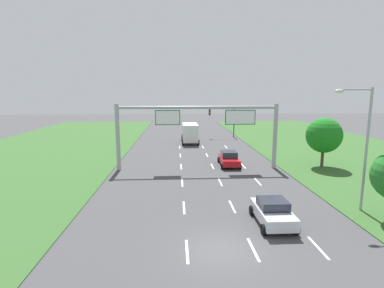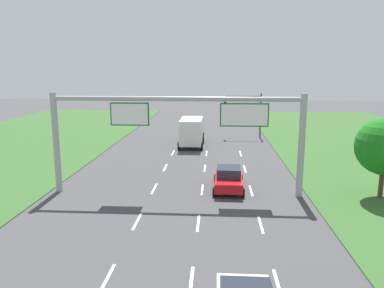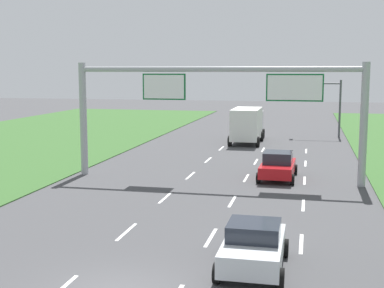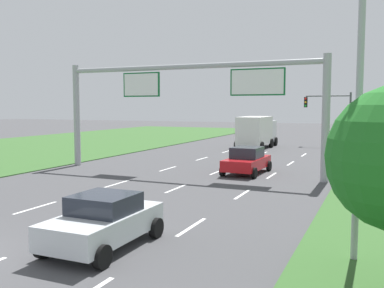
% 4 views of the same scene
% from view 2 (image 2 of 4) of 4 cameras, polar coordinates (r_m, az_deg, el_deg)
% --- Properties ---
extents(lane_dashes_inner_left, '(0.14, 50.40, 0.01)m').
position_cam_2_polar(lane_dashes_inner_left, '(16.81, -12.85, -19.41)').
color(lane_dashes_inner_left, white).
rests_on(lane_dashes_inner_left, ground_plane).
extents(lane_dashes_inner_right, '(0.14, 50.40, 0.01)m').
position_cam_2_polar(lane_dashes_inner_right, '(16.25, -0.12, -20.28)').
color(lane_dashes_inner_right, white).
rests_on(lane_dashes_inner_right, ground_plane).
extents(lane_dashes_slip, '(0.14, 50.40, 0.01)m').
position_cam_2_polar(lane_dashes_slip, '(16.42, 12.97, -20.21)').
color(lane_dashes_slip, white).
rests_on(lane_dashes_slip, ground_plane).
extents(car_near_red, '(2.27, 4.38, 1.65)m').
position_cam_2_polar(car_near_red, '(27.15, 5.59, -5.25)').
color(car_near_red, red).
rests_on(car_near_red, ground_plane).
extents(box_truck, '(2.71, 7.38, 3.15)m').
position_cam_2_polar(box_truck, '(42.74, -0.01, 2.10)').
color(box_truck, silver).
rests_on(box_truck, ground_plane).
extents(sign_gantry, '(17.24, 0.44, 7.00)m').
position_cam_2_polar(sign_gantry, '(25.24, -1.92, 3.00)').
color(sign_gantry, '#9EA0A5').
rests_on(sign_gantry, ground_plane).
extents(traffic_light_mast, '(4.76, 0.49, 5.60)m').
position_cam_2_polar(traffic_light_mast, '(47.88, 8.14, 5.58)').
color(traffic_light_mast, '#47494F').
rests_on(traffic_light_mast, ground_plane).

